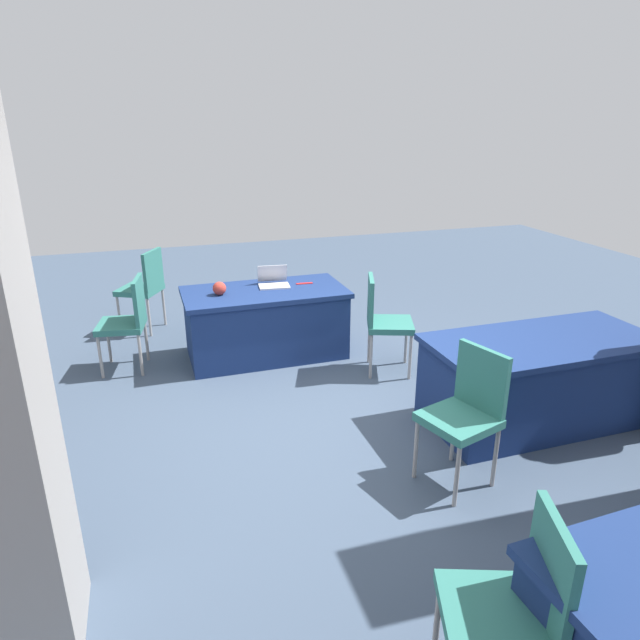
# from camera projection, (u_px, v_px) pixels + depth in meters

# --- Properties ---
(ground_plane) EXTENTS (14.40, 14.40, 0.00)m
(ground_plane) POSITION_uv_depth(u_px,v_px,m) (330.00, 417.00, 4.77)
(ground_plane) COLOR #3D4C60
(table_foreground) EXTENTS (1.69, 0.87, 0.73)m
(table_foreground) POSITION_uv_depth(u_px,v_px,m) (266.00, 322.00, 5.91)
(table_foreground) COLOR navy
(table_foreground) RESTS_ON ground
(table_mid_left) EXTENTS (1.91, 0.91, 0.73)m
(table_mid_left) POSITION_uv_depth(u_px,v_px,m) (539.00, 379.00, 4.63)
(table_mid_left) COLOR navy
(table_mid_left) RESTS_ON ground
(chair_near_front) EXTENTS (0.51, 0.51, 0.95)m
(chair_near_front) POSITION_uv_depth(u_px,v_px,m) (128.00, 318.00, 5.51)
(chair_near_front) COLOR #9E9993
(chair_near_front) RESTS_ON ground
(chair_tucked_left) EXTENTS (0.56, 0.56, 0.98)m
(chair_tucked_left) POSITION_uv_depth(u_px,v_px,m) (383.00, 318.00, 5.46)
(chair_tucked_left) COLOR #9E9993
(chair_tucked_left) RESTS_ON ground
(chair_tucked_right) EXTENTS (0.60, 0.60, 0.98)m
(chair_tucked_right) POSITION_uv_depth(u_px,v_px,m) (145.00, 284.00, 6.53)
(chair_tucked_right) COLOR #9E9993
(chair_tucked_right) RESTS_ON ground
(chair_by_pillar) EXTENTS (0.56, 0.56, 0.94)m
(chair_by_pillar) POSITION_uv_depth(u_px,v_px,m) (514.00, 603.00, 2.30)
(chair_by_pillar) COLOR #9E9993
(chair_by_pillar) RESTS_ON ground
(chair_back_row) EXTENTS (0.55, 0.55, 0.97)m
(chair_back_row) POSITION_uv_depth(u_px,v_px,m) (467.00, 408.00, 3.78)
(chair_back_row) COLOR #9E9993
(chair_back_row) RESTS_ON ground
(laptop_silver) EXTENTS (0.35, 0.32, 0.21)m
(laptop_silver) POSITION_uv_depth(u_px,v_px,m) (274.00, 282.00, 5.92)
(laptop_silver) COLOR silver
(laptop_silver) RESTS_ON table_foreground
(yarn_ball) EXTENTS (0.14, 0.14, 0.14)m
(yarn_ball) POSITION_uv_depth(u_px,v_px,m) (219.00, 288.00, 5.60)
(yarn_ball) COLOR #B2382D
(yarn_ball) RESTS_ON table_foreground
(scissors_red) EXTENTS (0.18, 0.05, 0.01)m
(scissors_red) POSITION_uv_depth(u_px,v_px,m) (304.00, 283.00, 6.00)
(scissors_red) COLOR red
(scissors_red) RESTS_ON table_foreground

